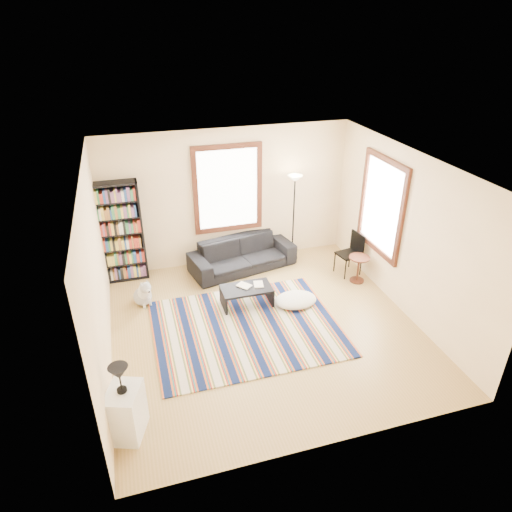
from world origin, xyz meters
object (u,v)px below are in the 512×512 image
object	(u,v)px
floor_cushion	(296,300)
side_table	(358,269)
folding_chair	(349,254)
coffee_table	(247,296)
dog	(142,291)
bookshelf	(119,233)
floor_lamp	(293,219)
white_cabinet	(126,412)
sofa	(242,254)

from	to	relation	value
floor_cushion	side_table	bearing A→B (deg)	16.09
side_table	folding_chair	distance (m)	0.38
coffee_table	dog	world-z (taller)	dog
bookshelf	side_table	bearing A→B (deg)	-18.04
coffee_table	folding_chair	world-z (taller)	folding_chair
bookshelf	floor_lamp	world-z (taller)	bookshelf
bookshelf	coffee_table	world-z (taller)	bookshelf
side_table	white_cabinet	world-z (taller)	white_cabinet
floor_cushion	dog	distance (m)	2.78
coffee_table	white_cabinet	size ratio (longest dim) A/B	1.29
folding_chair	sofa	bearing A→B (deg)	146.92
side_table	dog	size ratio (longest dim) A/B	1.04
floor_lamp	bookshelf	bearing A→B (deg)	177.20
floor_cushion	folding_chair	bearing A→B (deg)	28.49
sofa	coffee_table	bearing A→B (deg)	-113.84
coffee_table	floor_cushion	distance (m)	0.89
sofa	floor_cushion	world-z (taller)	sofa
side_table	bookshelf	bearing A→B (deg)	161.96
bookshelf	floor_cushion	distance (m)	3.57
sofa	white_cabinet	world-z (taller)	white_cabinet
sofa	dog	distance (m)	2.21
side_table	dog	bearing A→B (deg)	174.50
coffee_table	floor_lamp	xyz separation A→B (m)	(1.41, 1.43, 0.75)
coffee_table	white_cabinet	world-z (taller)	white_cabinet
floor_cushion	floor_lamp	distance (m)	1.95
coffee_table	side_table	distance (m)	2.32
dog	folding_chair	bearing A→B (deg)	-23.12
coffee_table	white_cabinet	bearing A→B (deg)	-133.17
white_cabinet	side_table	bearing A→B (deg)	49.11
dog	sofa	bearing A→B (deg)	-2.29
floor_cushion	dog	size ratio (longest dim) A/B	1.48
bookshelf	floor_cushion	bearing A→B (deg)	-32.27
floor_lamp	side_table	xyz separation A→B (m)	(0.90, -1.26, -0.66)
white_cabinet	folding_chair	bearing A→B (deg)	52.62
sofa	floor_lamp	size ratio (longest dim) A/B	1.15
sofa	coffee_table	distance (m)	1.36
sofa	coffee_table	world-z (taller)	sofa
floor_cushion	folding_chair	distance (m)	1.63
bookshelf	side_table	distance (m)	4.66
white_cabinet	dog	distance (m)	2.93
folding_chair	floor_lamp	bearing A→B (deg)	122.24
coffee_table	side_table	size ratio (longest dim) A/B	1.67
floor_lamp	dog	size ratio (longest dim) A/B	3.58
floor_lamp	side_table	world-z (taller)	floor_lamp
dog	white_cabinet	bearing A→B (deg)	-120.01
coffee_table	floor_lamp	distance (m)	2.14
sofa	folding_chair	bearing A→B (deg)	-34.30
bookshelf	floor_lamp	distance (m)	3.48
coffee_table	dog	bearing A→B (deg)	162.49
sofa	dog	xyz separation A→B (m)	(-2.08, -0.76, -0.05)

